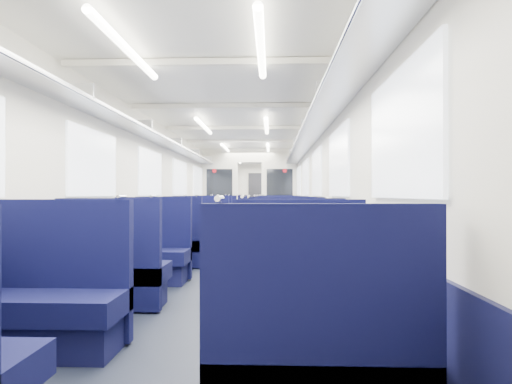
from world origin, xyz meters
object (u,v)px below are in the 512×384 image
(seat_10, at_px, (188,236))
(seat_25, at_px, (276,214))
(seat_14, at_px, (208,226))
(seat_18, at_px, (220,220))
(end_door, at_px, (257,196))
(seat_19, at_px, (278,221))
(seat_1, at_px, (317,368))
(seat_5, at_px, (292,273))
(seat_20, at_px, (227,217))
(seat_8, at_px, (171,245))
(seat_22, at_px, (230,215))
(seat_2, at_px, (56,303))
(seat_11, at_px, (282,236))
(seat_13, at_px, (281,231))
(seat_17, at_px, (279,223))
(seat_26, at_px, (236,212))
(seat_12, at_px, (199,231))
(seat_24, at_px, (233,214))
(seat_9, at_px, (284,244))
(bulkhead, at_px, (250,189))
(seat_3, at_px, (300,302))
(seat_21, at_px, (277,217))
(seat_23, at_px, (277,215))
(seat_6, at_px, (151,255))
(seat_4, at_px, (114,274))
(seat_7, at_px, (287,255))
(seat_15, at_px, (280,227))
(seat_16, at_px, (214,223))
(seat_27, at_px, (276,212))

(seat_10, bearing_deg, seat_25, 79.47)
(seat_14, relative_size, seat_18, 1.00)
(end_door, relative_size, seat_19, 1.88)
(seat_14, bearing_deg, seat_1, -78.31)
(seat_5, distance_m, seat_20, 10.20)
(seat_8, relative_size, seat_22, 1.00)
(seat_2, height_order, seat_20, same)
(seat_25, bearing_deg, seat_1, -90.00)
(seat_11, height_order, seat_13, same)
(end_door, height_order, seat_17, end_door)
(seat_8, bearing_deg, seat_26, 90.00)
(seat_12, height_order, seat_24, same)
(seat_9, relative_size, seat_11, 1.00)
(end_door, distance_m, bulkhead, 6.45)
(seat_8, bearing_deg, seat_19, 74.19)
(seat_3, bearing_deg, seat_13, 90.00)
(seat_21, height_order, seat_23, same)
(seat_3, distance_m, seat_6, 2.75)
(seat_4, bearing_deg, seat_9, 56.27)
(seat_6, height_order, seat_24, same)
(seat_1, distance_m, seat_23, 13.47)
(seat_7, relative_size, seat_24, 1.00)
(seat_8, bearing_deg, seat_7, -31.28)
(seat_5, xyz_separation_m, seat_20, (-1.66, 10.06, 0.00))
(seat_20, relative_size, seat_24, 1.00)
(seat_19, xyz_separation_m, seat_24, (-1.66, 4.29, 0.00))
(seat_5, xyz_separation_m, seat_17, (0.00, 6.96, 0.00))
(seat_17, height_order, seat_20, same)
(seat_10, height_order, seat_20, same)
(seat_2, height_order, seat_10, same)
(seat_15, distance_m, seat_20, 4.65)
(seat_11, bearing_deg, seat_13, 90.00)
(seat_1, relative_size, seat_5, 1.00)
(seat_3, distance_m, seat_21, 11.09)
(seat_21, relative_size, seat_24, 1.00)
(seat_10, bearing_deg, seat_7, -53.66)
(seat_12, relative_size, seat_25, 1.00)
(seat_6, bearing_deg, seat_19, 76.54)
(seat_19, bearing_deg, seat_14, -126.55)
(seat_19, bearing_deg, seat_20, 129.29)
(seat_11, bearing_deg, seat_17, 90.00)
(seat_16, relative_size, seat_20, 1.00)
(seat_25, bearing_deg, seat_14, -104.21)
(seat_25, bearing_deg, seat_9, -90.00)
(seat_17, bearing_deg, bulkhead, 119.25)
(seat_6, bearing_deg, seat_20, 90.00)
(seat_19, bearing_deg, seat_11, -90.00)
(bulkhead, distance_m, seat_27, 5.14)
(seat_16, bearing_deg, seat_8, -90.00)
(seat_9, height_order, seat_25, same)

